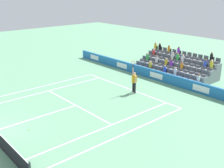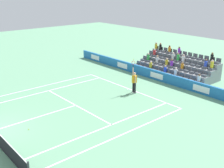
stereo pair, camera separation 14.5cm
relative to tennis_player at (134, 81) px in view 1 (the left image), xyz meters
The scene contains 12 objects.
line_baseline 1.42m from the tennis_player, 19.47° to the right, with size 10.97×0.10×0.01m, color white.
line_service 5.33m from the tennis_player, 79.42° to the left, with size 8.23×0.10×0.01m, color white.
line_centre_service 8.46m from the tennis_player, 83.43° to the left, with size 0.10×6.40×0.01m, color white.
line_singles_sideline_left 7.63m from the tennis_player, 47.83° to the left, with size 0.10×11.89×0.01m, color white.
line_singles_sideline_right 6.51m from the tennis_player, 119.36° to the left, with size 0.10×11.89×0.01m, color white.
line_doubles_sideline_left 8.60m from the tennis_player, 41.00° to the left, with size 0.10×11.89×0.01m, color white.
line_doubles_sideline_right 7.27m from the tennis_player, 128.90° to the left, with size 0.10×11.89×0.01m, color white.
line_centre_mark 1.40m from the tennis_player, 14.01° to the right, with size 0.10×0.20×0.01m, color white.
sponsor_barrier 4.19m from the tennis_player, 76.61° to the right, with size 23.83×0.22×0.91m.
tennis_player is the anchor object (origin of this frame).
stadium_stand 7.05m from the tennis_player, 82.11° to the right, with size 8.06×3.80×2.63m.
loose_tennis_ball 9.52m from the tennis_player, 91.98° to the left, with size 0.07×0.07×0.07m, color #D1E533.
Camera 1 is at (-16.23, 4.12, 8.34)m, focal length 44.87 mm.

